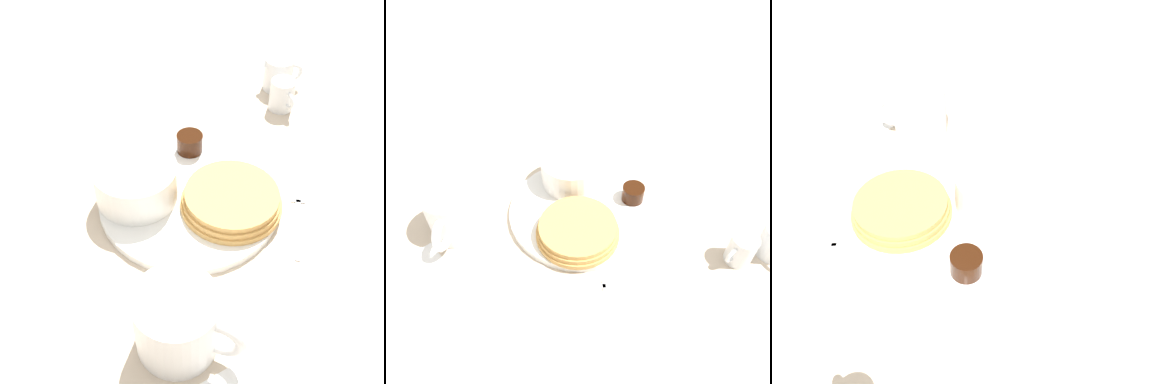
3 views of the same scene
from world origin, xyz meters
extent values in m
plane|color=#C6B299|center=(0.00, 0.00, 0.00)|extent=(4.00, 4.00, 0.00)
cylinder|color=white|center=(0.00, 0.00, 0.01)|extent=(0.26, 0.26, 0.01)
cylinder|color=tan|center=(0.05, 0.03, 0.02)|extent=(0.14, 0.14, 0.01)
cylinder|color=tan|center=(0.05, 0.03, 0.03)|extent=(0.14, 0.14, 0.01)
cylinder|color=tan|center=(0.05, 0.03, 0.03)|extent=(0.13, 0.13, 0.01)
cylinder|color=white|center=(-0.05, -0.05, 0.04)|extent=(0.12, 0.12, 0.06)
cylinder|color=white|center=(-0.05, -0.05, 0.06)|extent=(0.10, 0.10, 0.01)
cylinder|color=black|center=(-0.07, 0.07, 0.03)|extent=(0.04, 0.04, 0.03)
cylinder|color=white|center=(-0.08, -0.06, 0.02)|extent=(0.04, 0.04, 0.02)
sphere|color=white|center=(-0.08, -0.06, 0.04)|extent=(0.02, 0.02, 0.02)
cylinder|color=white|center=(0.15, -0.16, 0.04)|extent=(0.09, 0.09, 0.09)
torus|color=white|center=(0.20, -0.13, 0.05)|extent=(0.06, 0.04, 0.06)
cube|color=silver|center=(0.14, 0.08, 0.00)|extent=(0.07, 0.09, 0.00)
cube|color=silver|center=(0.10, 0.13, 0.00)|extent=(0.04, 0.04, 0.00)
cube|color=white|center=(0.27, -0.14, 0.00)|extent=(0.13, 0.11, 0.00)
camera|label=1|loc=(0.35, -0.31, 0.51)|focal=45.00mm
camera|label=2|loc=(0.38, 0.25, 0.52)|focal=35.00mm
camera|label=3|loc=(-0.20, 0.29, 0.41)|focal=35.00mm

